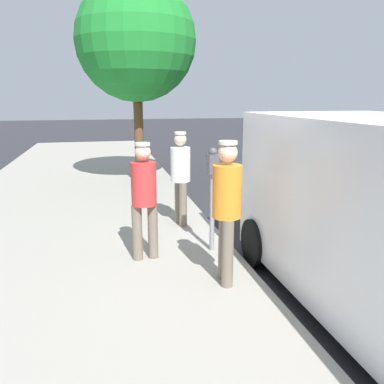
{
  "coord_description": "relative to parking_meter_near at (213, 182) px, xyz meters",
  "views": [
    {
      "loc": [
        2.85,
        4.79,
        2.35
      ],
      "look_at": [
        1.65,
        -0.48,
        1.05
      ],
      "focal_mm": 36.81,
      "sensor_mm": 36.0,
      "label": 1
    }
  ],
  "objects": [
    {
      "name": "ground_plane",
      "position": [
        -1.35,
        0.48,
        -1.18
      ],
      "size": [
        80.0,
        80.0,
        0.0
      ],
      "primitive_type": "plane",
      "color": "#2D2D33"
    },
    {
      "name": "sidewalk_slab",
      "position": [
        2.15,
        0.48,
        -1.11
      ],
      "size": [
        5.0,
        32.0,
        0.15
      ],
      "primitive_type": "cube",
      "color": "#9E998E",
      "rests_on": "ground"
    },
    {
      "name": "parking_meter_near",
      "position": [
        0.0,
        0.0,
        0.0
      ],
      "size": [
        0.14,
        0.18,
        1.52
      ],
      "color": "gray",
      "rests_on": "sidewalk_slab"
    },
    {
      "name": "pedestrian_in_white",
      "position": [
        0.21,
        -1.3,
        -0.1
      ],
      "size": [
        0.34,
        0.36,
        1.64
      ],
      "color": "#726656",
      "rests_on": "sidewalk_slab"
    },
    {
      "name": "pedestrian_in_red",
      "position": [
        0.99,
        0.09,
        -0.1
      ],
      "size": [
        0.36,
        0.34,
        1.63
      ],
      "color": "#726656",
      "rests_on": "sidewalk_slab"
    },
    {
      "name": "pedestrian_in_orange",
      "position": [
        0.12,
        1.03,
        -0.04
      ],
      "size": [
        0.34,
        0.36,
        1.73
      ],
      "color": "#726656",
      "rests_on": "sidewalk_slab"
    },
    {
      "name": "street_tree",
      "position": [
        0.56,
        -5.1,
        2.53
      ],
      "size": [
        2.98,
        2.98,
        5.06
      ],
      "color": "brown",
      "rests_on": "sidewalk_slab"
    }
  ]
}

